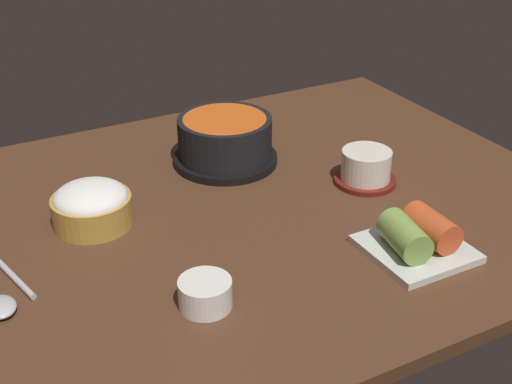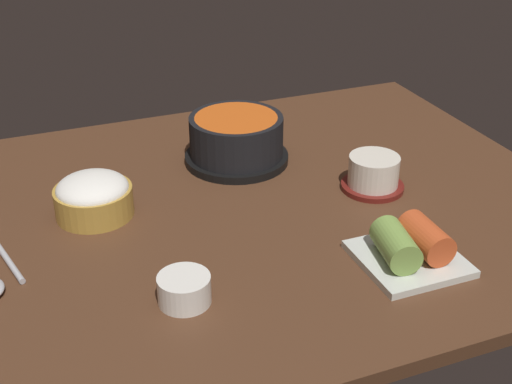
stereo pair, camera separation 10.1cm
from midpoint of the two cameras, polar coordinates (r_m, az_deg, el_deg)
dining_table at (r=103.66cm, az=1.35°, el=-1.72°), size 100.00×76.00×2.00cm
stone_pot at (r=114.77cm, az=0.91°, el=4.25°), size 17.13×17.13×7.86cm
rice_bowl at (r=101.21cm, az=-10.33°, el=-0.39°), size 11.16×11.16×6.19cm
tea_cup_with_saucer at (r=109.11cm, az=12.14°, el=1.43°), size 9.66×9.66×5.43cm
kimchi_plate at (r=92.95cm, az=15.45°, el=-4.48°), size 12.72×12.72×5.30cm
side_bowl_near at (r=83.08cm, az=-2.38°, el=-7.95°), size 6.37×6.37×3.51cm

